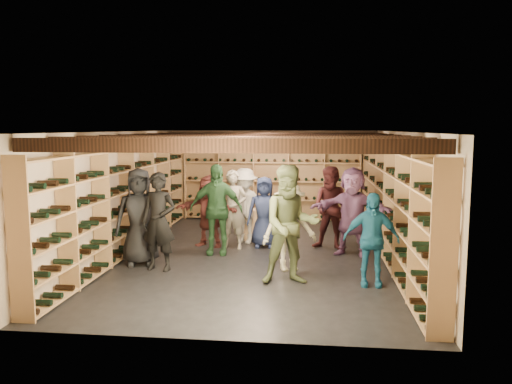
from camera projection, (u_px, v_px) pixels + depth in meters
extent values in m
plane|color=black|center=(256.00, 255.00, 9.79)|extent=(8.00, 8.00, 0.00)
cube|color=#C6B19A|center=(272.00, 175.00, 13.58)|extent=(5.50, 0.02, 2.40)
cube|color=#C6B19A|center=(218.00, 240.00, 5.69)|extent=(5.50, 0.02, 2.40)
cube|color=#C6B19A|center=(119.00, 192.00, 9.93)|extent=(0.02, 8.00, 2.40)
cube|color=#C6B19A|center=(401.00, 196.00, 9.34)|extent=(0.02, 8.00, 2.40)
cube|color=beige|center=(256.00, 132.00, 9.48)|extent=(5.50, 8.00, 0.01)
cube|color=black|center=(224.00, 146.00, 6.05)|extent=(5.40, 0.12, 0.18)
cube|color=black|center=(235.00, 143.00, 6.91)|extent=(5.40, 0.12, 0.18)
cube|color=black|center=(243.00, 142.00, 7.77)|extent=(5.40, 0.12, 0.18)
cube|color=black|center=(250.00, 140.00, 8.64)|extent=(5.40, 0.12, 0.18)
cube|color=black|center=(256.00, 139.00, 9.50)|extent=(5.40, 0.12, 0.18)
cube|color=black|center=(260.00, 138.00, 10.36)|extent=(5.40, 0.12, 0.18)
cube|color=black|center=(264.00, 137.00, 11.22)|extent=(5.40, 0.12, 0.18)
cube|color=black|center=(268.00, 137.00, 12.09)|extent=(5.40, 0.12, 0.18)
cube|color=black|center=(270.00, 136.00, 12.95)|extent=(5.40, 0.12, 0.18)
cube|color=#AA7C52|center=(128.00, 199.00, 9.93)|extent=(0.32, 7.50, 2.15)
cube|color=#AA7C52|center=(391.00, 203.00, 9.37)|extent=(0.32, 7.50, 2.15)
cube|color=#AA7C52|center=(271.00, 180.00, 13.43)|extent=(4.70, 0.30, 2.15)
cube|color=tan|center=(253.00, 236.00, 11.08)|extent=(0.57, 0.46, 0.17)
cube|color=tan|center=(253.00, 228.00, 11.06)|extent=(0.57, 0.46, 0.17)
cube|color=tan|center=(253.00, 221.00, 11.04)|extent=(0.57, 0.46, 0.17)
cube|color=tan|center=(253.00, 213.00, 11.02)|extent=(0.57, 0.46, 0.17)
cube|color=tan|center=(266.00, 225.00, 12.29)|extent=(0.52, 0.36, 0.17)
cube|color=tan|center=(266.00, 219.00, 12.27)|extent=(0.52, 0.36, 0.17)
cube|color=tan|center=(266.00, 212.00, 12.25)|extent=(0.52, 0.36, 0.17)
cube|color=tan|center=(266.00, 205.00, 12.23)|extent=(0.52, 0.36, 0.17)
cube|color=tan|center=(271.00, 223.00, 12.61)|extent=(0.57, 0.46, 0.17)
imported|color=black|center=(139.00, 217.00, 9.00)|extent=(0.98, 0.78, 1.76)
imported|color=black|center=(159.00, 221.00, 8.65)|extent=(0.69, 0.51, 1.72)
imported|color=#4F5C37|center=(291.00, 225.00, 7.88)|extent=(1.04, 0.88, 1.90)
imported|color=beige|center=(289.00, 227.00, 8.65)|extent=(1.14, 0.93, 1.53)
imported|color=#1A6187|center=(371.00, 239.00, 7.80)|extent=(0.87, 0.38, 1.48)
imported|color=brown|center=(209.00, 211.00, 10.42)|extent=(1.46, 0.78, 1.50)
imported|color=#1C2649|center=(264.00, 212.00, 10.35)|extent=(0.75, 0.51, 1.48)
imported|color=gray|center=(233.00, 209.00, 10.22)|extent=(0.60, 0.40, 1.62)
imported|color=#4C1F20|center=(332.00, 208.00, 10.12)|extent=(0.98, 0.86, 1.70)
imported|color=#B3B0A5|center=(245.00, 206.00, 10.72)|extent=(1.16, 0.85, 1.61)
imported|color=#28522C|center=(216.00, 209.00, 9.76)|extent=(1.05, 0.46, 1.78)
imported|color=#89588A|center=(352.00, 211.00, 9.67)|extent=(1.68, 0.92, 1.73)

